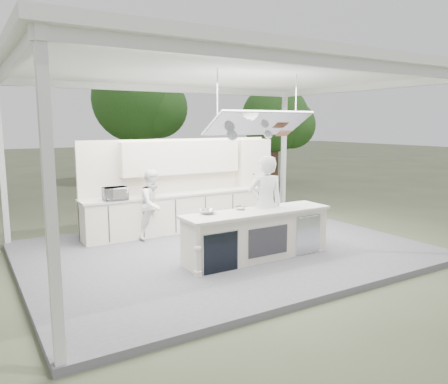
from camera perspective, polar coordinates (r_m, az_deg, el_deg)
ground at (r=9.39m, az=0.09°, el=-8.05°), size 90.00×90.00×0.00m
stage_deck at (r=9.37m, az=0.09°, el=-7.70°), size 8.00×6.00×0.12m
tent at (r=9.02m, az=0.15°, el=15.10°), size 8.20×6.20×3.86m
demo_island at (r=8.59m, az=4.29°, el=-5.56°), size 3.10×0.79×0.95m
back_counter at (r=10.86m, az=-5.14°, el=-2.49°), size 5.08×0.72×0.95m
back_wall_unit at (r=11.10m, az=-3.63°, el=2.88°), size 5.05×0.48×2.25m
tree_cluster at (r=18.02m, az=-17.03°, el=10.29°), size 19.55×9.40×5.85m
head_chef at (r=8.85m, az=5.41°, el=-1.68°), size 0.83×0.66×2.00m
sous_chef at (r=10.10m, az=-9.19°, el=-1.58°), size 0.94×0.85×1.60m
toaster_oven at (r=9.92m, az=-14.04°, el=-0.21°), size 0.52×0.35×0.28m
bowl_large at (r=8.19m, az=-2.15°, el=-2.58°), size 0.37×0.37×0.08m
bowl_small at (r=8.57m, az=2.15°, el=-2.10°), size 0.27×0.27×0.07m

